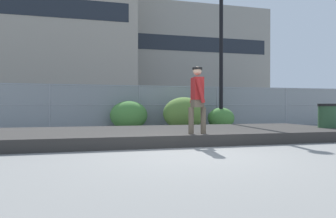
{
  "coord_description": "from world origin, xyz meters",
  "views": [
    {
      "loc": [
        -1.92,
        -5.5,
        0.94
      ],
      "look_at": [
        0.3,
        3.25,
        0.87
      ],
      "focal_mm": 31.84,
      "sensor_mm": 36.0,
      "label": 1
    }
  ],
  "objects_px": {
    "skater": "(197,99)",
    "shrub_left": "(129,115)",
    "parked_car_near": "(64,109)",
    "shrub_right": "(221,118)",
    "street_lamp": "(221,23)",
    "skateboard": "(197,143)",
    "parked_car_far": "(258,108)",
    "trash_bin": "(328,120)",
    "shrub_center": "(184,113)",
    "parked_car_mid": "(170,108)"
  },
  "relations": [
    {
      "from": "parked_car_near",
      "to": "street_lamp",
      "type": "bearing_deg",
      "value": -35.43
    },
    {
      "from": "street_lamp",
      "to": "shrub_center",
      "type": "height_order",
      "value": "street_lamp"
    },
    {
      "from": "shrub_left",
      "to": "shrub_right",
      "type": "bearing_deg",
      "value": -5.95
    },
    {
      "from": "parked_car_mid",
      "to": "trash_bin",
      "type": "bearing_deg",
      "value": -70.81
    },
    {
      "from": "parked_car_far",
      "to": "shrub_center",
      "type": "relative_size",
      "value": 2.59
    },
    {
      "from": "shrub_right",
      "to": "trash_bin",
      "type": "height_order",
      "value": "trash_bin"
    },
    {
      "from": "skater",
      "to": "shrub_left",
      "type": "xyz_separation_m",
      "value": [
        -1.02,
        5.32,
        -0.54
      ]
    },
    {
      "from": "parked_car_far",
      "to": "trash_bin",
      "type": "bearing_deg",
      "value": -107.76
    },
    {
      "from": "skater",
      "to": "shrub_center",
      "type": "height_order",
      "value": "skater"
    },
    {
      "from": "street_lamp",
      "to": "shrub_right",
      "type": "distance_m",
      "value": 4.0
    },
    {
      "from": "parked_car_mid",
      "to": "shrub_left",
      "type": "height_order",
      "value": "parked_car_mid"
    },
    {
      "from": "skateboard",
      "to": "shrub_center",
      "type": "height_order",
      "value": "shrub_center"
    },
    {
      "from": "street_lamp",
      "to": "shrub_right",
      "type": "xyz_separation_m",
      "value": [
        0.06,
        0.15,
        -4.0
      ]
    },
    {
      "from": "parked_car_near",
      "to": "parked_car_far",
      "type": "xyz_separation_m",
      "value": [
        11.29,
        0.05,
        0.0
      ]
    },
    {
      "from": "street_lamp",
      "to": "skater",
      "type": "bearing_deg",
      "value": -120.21
    },
    {
      "from": "parked_car_near",
      "to": "trash_bin",
      "type": "bearing_deg",
      "value": -44.97
    },
    {
      "from": "street_lamp",
      "to": "parked_car_near",
      "type": "distance_m",
      "value": 8.94
    },
    {
      "from": "shrub_left",
      "to": "trash_bin",
      "type": "height_order",
      "value": "shrub_left"
    },
    {
      "from": "parked_car_near",
      "to": "shrub_left",
      "type": "height_order",
      "value": "parked_car_near"
    },
    {
      "from": "parked_car_far",
      "to": "shrub_center",
      "type": "bearing_deg",
      "value": -142.51
    },
    {
      "from": "skater",
      "to": "shrub_center",
      "type": "distance_m",
      "value": 4.91
    },
    {
      "from": "trash_bin",
      "to": "street_lamp",
      "type": "bearing_deg",
      "value": 116.32
    },
    {
      "from": "skateboard",
      "to": "shrub_right",
      "type": "relative_size",
      "value": 0.7
    },
    {
      "from": "skater",
      "to": "shrub_center",
      "type": "xyz_separation_m",
      "value": [
        1.14,
        4.76,
        -0.46
      ]
    },
    {
      "from": "street_lamp",
      "to": "parked_car_far",
      "type": "distance_m",
      "value": 7.57
    },
    {
      "from": "shrub_center",
      "to": "street_lamp",
      "type": "bearing_deg",
      "value": 0.39
    },
    {
      "from": "shrub_left",
      "to": "parked_car_mid",
      "type": "bearing_deg",
      "value": 54.98
    },
    {
      "from": "shrub_right",
      "to": "parked_car_far",
      "type": "bearing_deg",
      "value": 45.52
    },
    {
      "from": "shrub_right",
      "to": "street_lamp",
      "type": "bearing_deg",
      "value": -113.89
    },
    {
      "from": "trash_bin",
      "to": "skateboard",
      "type": "bearing_deg",
      "value": -168.15
    },
    {
      "from": "parked_car_mid",
      "to": "trash_bin",
      "type": "distance_m",
      "value": 8.81
    },
    {
      "from": "street_lamp",
      "to": "trash_bin",
      "type": "height_order",
      "value": "street_lamp"
    },
    {
      "from": "skater",
      "to": "parked_car_far",
      "type": "height_order",
      "value": "skater"
    },
    {
      "from": "street_lamp",
      "to": "parked_car_near",
      "type": "xyz_separation_m",
      "value": [
        -6.67,
        4.74,
        -3.6
      ]
    },
    {
      "from": "skateboard",
      "to": "shrub_center",
      "type": "relative_size",
      "value": 0.47
    },
    {
      "from": "parked_car_far",
      "to": "shrub_left",
      "type": "height_order",
      "value": "parked_car_far"
    },
    {
      "from": "parked_car_near",
      "to": "shrub_right",
      "type": "distance_m",
      "value": 8.16
    },
    {
      "from": "shrub_left",
      "to": "street_lamp",
      "type": "bearing_deg",
      "value": -8.22
    },
    {
      "from": "skateboard",
      "to": "trash_bin",
      "type": "relative_size",
      "value": 0.78
    },
    {
      "from": "skater",
      "to": "shrub_left",
      "type": "distance_m",
      "value": 5.44
    },
    {
      "from": "parked_car_far",
      "to": "shrub_right",
      "type": "xyz_separation_m",
      "value": [
        -4.56,
        -4.64,
        -0.39
      ]
    },
    {
      "from": "skateboard",
      "to": "parked_car_mid",
      "type": "xyz_separation_m",
      "value": [
        1.76,
        9.29,
        0.78
      ]
    },
    {
      "from": "skateboard",
      "to": "shrub_left",
      "type": "relative_size",
      "value": 0.53
    },
    {
      "from": "shrub_left",
      "to": "parked_car_far",
      "type": "bearing_deg",
      "value": 26.72
    },
    {
      "from": "street_lamp",
      "to": "parked_car_far",
      "type": "relative_size",
      "value": 1.62
    },
    {
      "from": "street_lamp",
      "to": "shrub_left",
      "type": "height_order",
      "value": "street_lamp"
    },
    {
      "from": "parked_car_mid",
      "to": "shrub_right",
      "type": "xyz_separation_m",
      "value": [
        1.08,
        -4.37,
        -0.39
      ]
    },
    {
      "from": "shrub_left",
      "to": "shrub_center",
      "type": "relative_size",
      "value": 0.89
    },
    {
      "from": "parked_car_far",
      "to": "parked_car_near",
      "type": "bearing_deg",
      "value": -179.77
    },
    {
      "from": "skateboard",
      "to": "parked_car_near",
      "type": "height_order",
      "value": "parked_car_near"
    }
  ]
}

